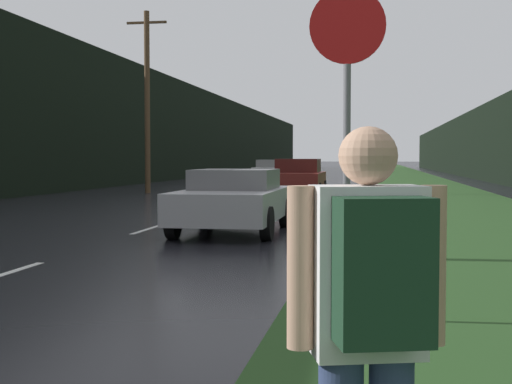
{
  "coord_description": "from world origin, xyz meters",
  "views": [
    {
      "loc": [
        4.91,
        -0.11,
        1.56
      ],
      "look_at": [
        2.46,
        14.45,
        0.85
      ],
      "focal_mm": 50.0,
      "sensor_mm": 36.0,
      "label": 1
    }
  ],
  "objects_px": {
    "stop_sign": "(347,116)",
    "car_passing_near": "(234,200)",
    "hitchhiker_with_backpack": "(370,327)",
    "car_oncoming": "(270,170)",
    "car_passing_far": "(298,179)"
  },
  "relations": [
    {
      "from": "car_passing_near",
      "to": "car_passing_far",
      "type": "height_order",
      "value": "car_passing_far"
    },
    {
      "from": "hitchhiker_with_backpack",
      "to": "car_oncoming",
      "type": "height_order",
      "value": "hitchhiker_with_backpack"
    },
    {
      "from": "stop_sign",
      "to": "car_passing_near",
      "type": "bearing_deg",
      "value": 108.84
    },
    {
      "from": "car_passing_near",
      "to": "car_oncoming",
      "type": "height_order",
      "value": "car_oncoming"
    },
    {
      "from": "car_passing_far",
      "to": "stop_sign",
      "type": "bearing_deg",
      "value": 97.48
    },
    {
      "from": "car_passing_near",
      "to": "car_oncoming",
      "type": "bearing_deg",
      "value": -82.97
    },
    {
      "from": "car_passing_near",
      "to": "car_oncoming",
      "type": "xyz_separation_m",
      "value": [
        -3.97,
        32.17,
        0.04
      ]
    },
    {
      "from": "car_passing_far",
      "to": "car_oncoming",
      "type": "height_order",
      "value": "car_passing_far"
    },
    {
      "from": "car_passing_far",
      "to": "car_oncoming",
      "type": "bearing_deg",
      "value": -78.64
    },
    {
      "from": "stop_sign",
      "to": "car_oncoming",
      "type": "distance_m",
      "value": 40.51
    },
    {
      "from": "stop_sign",
      "to": "car_passing_near",
      "type": "distance_m",
      "value": 8.31
    },
    {
      "from": "stop_sign",
      "to": "hitchhiker_with_backpack",
      "type": "height_order",
      "value": "stop_sign"
    },
    {
      "from": "car_passing_near",
      "to": "hitchhiker_with_backpack",
      "type": "bearing_deg",
      "value": 103.58
    },
    {
      "from": "hitchhiker_with_backpack",
      "to": "car_oncoming",
      "type": "distance_m",
      "value": 44.74
    },
    {
      "from": "car_passing_far",
      "to": "car_oncoming",
      "type": "xyz_separation_m",
      "value": [
        -3.97,
        19.76,
        -0.04
      ]
    }
  ]
}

